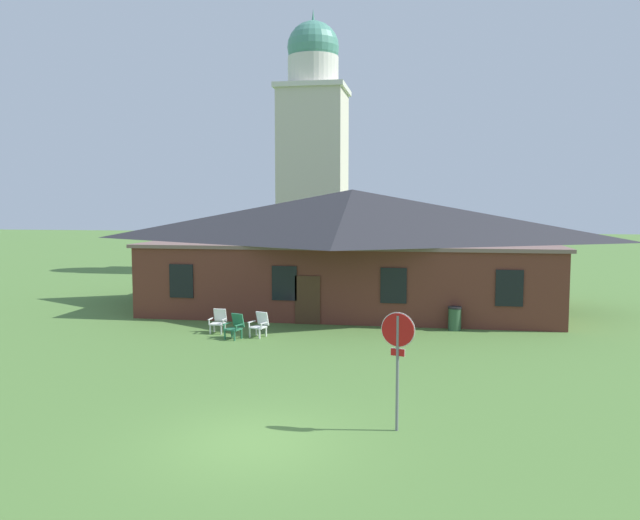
# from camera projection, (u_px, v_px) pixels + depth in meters

# --- Properties ---
(ground_plane) EXTENTS (200.00, 200.00, 0.00)m
(ground_plane) POSITION_uv_depth(u_px,v_px,m) (253.00, 442.00, 13.68)
(ground_plane) COLOR #517A38
(brick_building) EXTENTS (19.53, 10.40, 5.89)m
(brick_building) POSITION_uv_depth(u_px,v_px,m) (352.00, 247.00, 31.50)
(brick_building) COLOR brown
(brick_building) RESTS_ON ground
(dome_tower) EXTENTS (5.18, 5.18, 19.64)m
(dome_tower) POSITION_uv_depth(u_px,v_px,m) (313.00, 153.00, 47.54)
(dome_tower) COLOR beige
(dome_tower) RESTS_ON ground
(stop_sign) EXTENTS (0.78, 0.26, 2.75)m
(stop_sign) POSITION_uv_depth(u_px,v_px,m) (398.00, 347.00, 14.21)
(stop_sign) COLOR slate
(stop_sign) RESTS_ON ground
(lawn_chair_by_porch) EXTENTS (0.65, 0.68, 0.96)m
(lawn_chair_by_porch) POSITION_uv_depth(u_px,v_px,m) (219.00, 320.00, 25.23)
(lawn_chair_by_porch) COLOR silver
(lawn_chair_by_porch) RESTS_ON ground
(lawn_chair_near_door) EXTENTS (0.77, 0.82, 0.96)m
(lawn_chair_near_door) POSITION_uv_depth(u_px,v_px,m) (235.00, 326.00, 24.15)
(lawn_chair_near_door) COLOR #28704C
(lawn_chair_near_door) RESTS_ON ground
(lawn_chair_left_end) EXTENTS (0.77, 0.82, 0.96)m
(lawn_chair_left_end) POSITION_uv_depth(u_px,v_px,m) (260.00, 324.00, 24.52)
(lawn_chair_left_end) COLOR white
(lawn_chair_left_end) RESTS_ON ground
(trash_bin) EXTENTS (0.56, 0.56, 0.98)m
(trash_bin) POSITION_uv_depth(u_px,v_px,m) (455.00, 318.00, 25.71)
(trash_bin) COLOR #335638
(trash_bin) RESTS_ON ground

